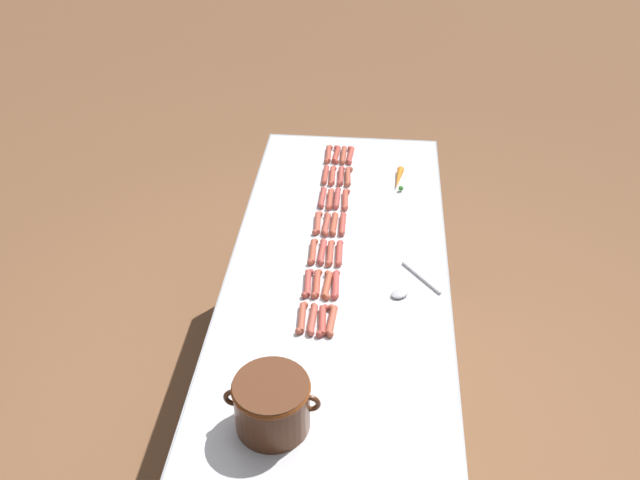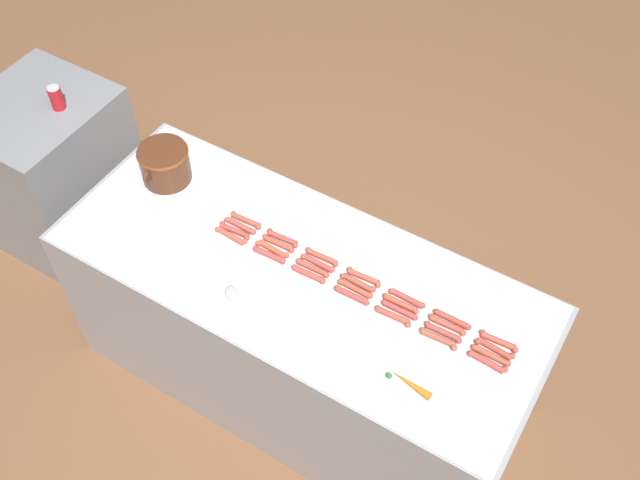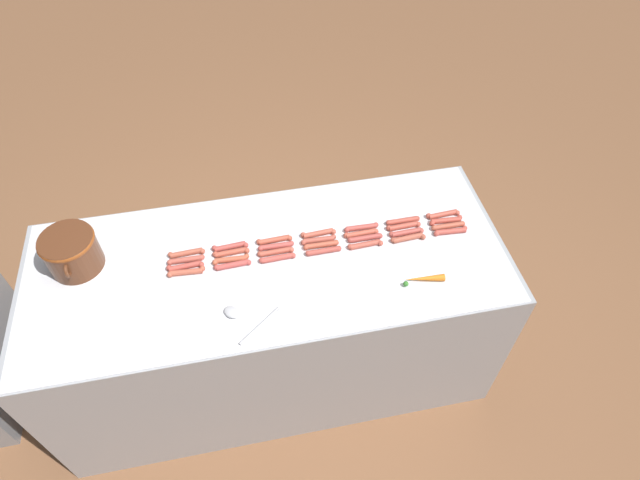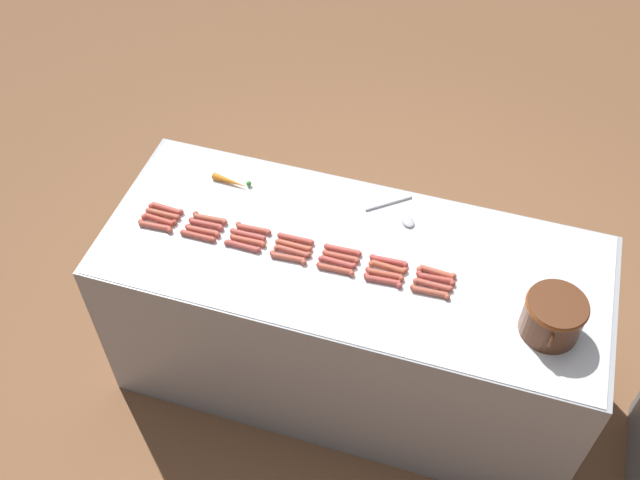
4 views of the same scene
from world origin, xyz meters
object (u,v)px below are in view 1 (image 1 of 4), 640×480
Objects in this scene: hot_dog_0 at (350,155)px; hot_dog_20 at (313,319)px; hot_dog_3 at (343,224)px; hot_dog_9 at (337,198)px; hot_dog_5 at (336,285)px; hot_dog_15 at (332,176)px; hot_dog_23 at (322,197)px; hot_dog_4 at (339,253)px; hot_dog_12 at (327,285)px; hot_dog_24 at (318,223)px; hot_dog_2 at (346,200)px; hot_dog_18 at (322,252)px; hot_dog_21 at (328,154)px; hot_dog_19 at (317,284)px; hot_dog_27 at (302,318)px; hot_dog_14 at (336,154)px; hot_dog_17 at (326,224)px; hot_dog_1 at (349,177)px; serving_spoon at (407,288)px; hot_dog_7 at (343,155)px; hot_dog_13 at (322,320)px; hot_dog_22 at (325,175)px; hot_dog_26 at (308,283)px; carrot at (399,179)px; hot_dog_8 at (341,176)px; hot_dog_25 at (313,252)px; hot_dog_11 at (330,253)px; hot_dog_10 at (334,224)px; bean_pot at (272,402)px.

hot_dog_0 is 1.00× the size of hot_dog_20.
hot_dog_3 and hot_dog_9 have the same top height.
hot_dog_5 is 0.79m from hot_dog_15.
hot_dog_23 is at bearing -80.24° from hot_dog_5.
hot_dog_0 and hot_dog_4 have the same top height.
hot_dog_24 is at bearing -79.65° from hot_dog_12.
hot_dog_2 and hot_dog_3 have the same top height.
hot_dog_21 is (0.04, -0.79, 0.00)m from hot_dog_18.
hot_dog_19 is 1.00× the size of hot_dog_27.
hot_dog_14 is 0.60m from hot_dog_17.
hot_dog_23 is at bearing 81.04° from hot_dog_15.
hot_dog_18 is at bearing -79.75° from hot_dog_12.
hot_dog_17 is at bearing 170.13° from hot_dog_24.
serving_spoon is at bearing 108.59° from hot_dog_1.
hot_dog_2 is at bearing -65.60° from serving_spoon.
hot_dog_13 is at bearing 90.05° from hot_dog_7.
hot_dog_15 is at bearing -1.09° from hot_dog_1.
hot_dog_4 is 0.80m from hot_dog_21.
hot_dog_14 is (0.03, -0.39, 0.00)m from hot_dog_9.
hot_dog_22 is (0.03, -0.01, 0.00)m from hot_dog_15.
hot_dog_26 is at bearing 85.88° from hot_dog_7.
hot_dog_19 is (0.07, 0.00, 0.00)m from hot_dog_5.
hot_dog_4 is 0.63m from carrot.
hot_dog_27 is at bearing 85.76° from hot_dog_8.
hot_dog_12 is 0.21m from hot_dog_25.
hot_dog_11 is 0.20m from hot_dog_26.
hot_dog_25 is at bearing 82.49° from hot_dog_0.
hot_dog_11 is (0.04, 0.00, 0.00)m from hot_dog_4.
hot_dog_0 is 0.99m from hot_dog_19.
hot_dog_26 is 0.69× the size of serving_spoon.
hot_dog_22 is (0.10, 0.19, 0.00)m from hot_dog_0.
hot_dog_14 is (0.07, -0.59, 0.00)m from hot_dog_3.
hot_dog_3 is at bearing -104.84° from hot_dog_26.
hot_dog_10 is 0.39m from hot_dog_15.
carrot reaches higher than hot_dog_9.
hot_dog_21 is 0.56× the size of bean_pot.
hot_dog_15 is 0.69× the size of serving_spoon.
hot_dog_17 is (0.03, -0.20, 0.00)m from hot_dog_11.
hot_dog_24 is (0.03, -0.40, 0.00)m from hot_dog_19.
carrot reaches higher than hot_dog_26.
hot_dog_2 is at bearing -97.88° from hot_dog_27.
hot_dog_0 and hot_dog_9 have the same top height.
hot_dog_23 reaches higher than serving_spoon.
hot_dog_2 is at bearing 99.91° from hot_dog_14.
hot_dog_19 is (0.04, 0.19, 0.00)m from hot_dog_11.
hot_dog_15 is (0.04, 0.00, 0.00)m from hot_dog_8.
hot_dog_25 is 0.85m from bean_pot.
hot_dog_26 is 0.85m from carrot.
hot_dog_19 is at bearing 84.89° from hot_dog_10.
hot_dog_25 is at bearing 74.66° from hot_dog_2.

